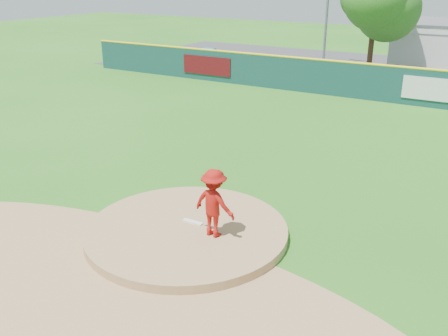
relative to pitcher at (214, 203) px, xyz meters
The scene contains 10 objects.
ground 1.46m from the pitcher, behind, with size 120.00×120.00×0.00m, color #286B19.
pitchers_mound 1.46m from the pitcher, behind, with size 5.50×5.50×0.50m, color #9E774C.
pitching_rubber 1.28m from the pitcher, 162.67° to the left, with size 0.60×0.15×0.04m, color white.
infield_dirt_arc 3.36m from the pitcher, 106.04° to the right, with size 15.40×15.40×0.01m, color #9E774C.
parking_lot 27.01m from the pitcher, 91.85° to the left, with size 44.00×16.00×0.02m, color #38383A.
pitcher is the anchor object (origin of this frame).
fence_banners 18.45m from the pitcher, 104.06° to the left, with size 17.90×0.04×1.20m.
playground_slide 26.33m from the pitcher, 122.79° to the left, with size 0.90×2.54×1.40m.
outfield_fence 17.99m from the pitcher, 92.77° to the left, with size 40.00×0.14×2.07m.
deciduous_tree 25.36m from the pitcher, 96.56° to the left, with size 5.60×5.60×7.36m.
Camera 1 is at (7.00, -9.83, 6.70)m, focal length 40.00 mm.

